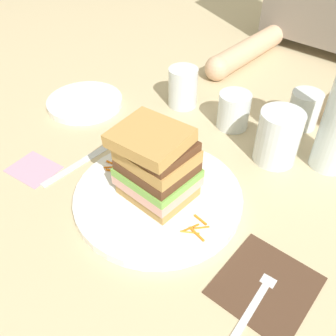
# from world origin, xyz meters

# --- Properties ---
(ground_plane) EXTENTS (3.00, 3.00, 0.00)m
(ground_plane) POSITION_xyz_m (0.00, 0.00, 0.00)
(ground_plane) COLOR #C6B289
(main_plate) EXTENTS (0.28, 0.28, 0.02)m
(main_plate) POSITION_xyz_m (0.01, -0.00, 0.01)
(main_plate) COLOR white
(main_plate) RESTS_ON ground_plane
(sandwich) EXTENTS (0.12, 0.10, 0.13)m
(sandwich) POSITION_xyz_m (0.00, -0.01, 0.08)
(sandwich) COLOR tan
(sandwich) RESTS_ON main_plate
(carrot_shred_0) EXTENTS (0.02, 0.02, 0.00)m
(carrot_shred_0) POSITION_xyz_m (-0.08, -0.01, 0.02)
(carrot_shred_0) COLOR orange
(carrot_shred_0) RESTS_ON main_plate
(carrot_shred_1) EXTENTS (0.02, 0.03, 0.00)m
(carrot_shred_1) POSITION_xyz_m (-0.07, 0.01, 0.02)
(carrot_shred_1) COLOR orange
(carrot_shred_1) RESTS_ON main_plate
(carrot_shred_2) EXTENTS (0.02, 0.02, 0.00)m
(carrot_shred_2) POSITION_xyz_m (-0.10, -0.01, 0.02)
(carrot_shred_2) COLOR orange
(carrot_shred_2) RESTS_ON main_plate
(carrot_shred_3) EXTENTS (0.02, 0.02, 0.00)m
(carrot_shred_3) POSITION_xyz_m (-0.09, 0.01, 0.02)
(carrot_shred_3) COLOR orange
(carrot_shred_3) RESTS_ON main_plate
(carrot_shred_4) EXTENTS (0.02, 0.01, 0.00)m
(carrot_shred_4) POSITION_xyz_m (-0.07, 0.02, 0.02)
(carrot_shred_4) COLOR orange
(carrot_shred_4) RESTS_ON main_plate
(carrot_shred_5) EXTENTS (0.01, 0.03, 0.00)m
(carrot_shred_5) POSITION_xyz_m (-0.07, -0.02, 0.02)
(carrot_shred_5) COLOR orange
(carrot_shred_5) RESTS_ON main_plate
(carrot_shred_6) EXTENTS (0.02, 0.01, 0.00)m
(carrot_shred_6) POSITION_xyz_m (-0.08, -0.01, 0.02)
(carrot_shred_6) COLOR orange
(carrot_shred_6) RESTS_ON main_plate
(carrot_shred_7) EXTENTS (0.03, 0.01, 0.00)m
(carrot_shred_7) POSITION_xyz_m (-0.11, 0.00, 0.02)
(carrot_shred_7) COLOR orange
(carrot_shred_7) RESTS_ON main_plate
(carrot_shred_8) EXTENTS (0.02, 0.01, 0.00)m
(carrot_shred_8) POSITION_xyz_m (-0.08, -0.00, 0.02)
(carrot_shred_8) COLOR orange
(carrot_shred_8) RESTS_ON main_plate
(carrot_shred_9) EXTENTS (0.02, 0.01, 0.00)m
(carrot_shred_9) POSITION_xyz_m (-0.09, -0.01, 0.02)
(carrot_shred_9) COLOR orange
(carrot_shred_9) RESTS_ON main_plate
(carrot_shred_10) EXTENTS (0.03, 0.02, 0.00)m
(carrot_shred_10) POSITION_xyz_m (0.10, -0.03, 0.02)
(carrot_shred_10) COLOR orange
(carrot_shred_10) RESTS_ON main_plate
(carrot_shred_11) EXTENTS (0.01, 0.03, 0.00)m
(carrot_shred_11) POSITION_xyz_m (0.09, -0.02, 0.02)
(carrot_shred_11) COLOR orange
(carrot_shred_11) RESTS_ON main_plate
(carrot_shred_12) EXTENTS (0.03, 0.01, 0.00)m
(carrot_shred_12) POSITION_xyz_m (0.10, -0.00, 0.02)
(carrot_shred_12) COLOR orange
(carrot_shred_12) RESTS_ON main_plate
(carrot_shred_13) EXTENTS (0.03, 0.01, 0.00)m
(carrot_shred_13) POSITION_xyz_m (0.11, -0.03, 0.02)
(carrot_shred_13) COLOR orange
(carrot_shred_13) RESTS_ON main_plate
(carrot_shred_14) EXTENTS (0.02, 0.02, 0.00)m
(carrot_shred_14) POSITION_xyz_m (0.11, -0.01, 0.02)
(carrot_shred_14) COLOR orange
(carrot_shred_14) RESTS_ON main_plate
(napkin_dark) EXTENTS (0.13, 0.13, 0.00)m
(napkin_dark) POSITION_xyz_m (0.23, -0.02, 0.00)
(napkin_dark) COLOR #4C3323
(napkin_dark) RESTS_ON ground_plane
(fork) EXTENTS (0.03, 0.17, 0.00)m
(fork) POSITION_xyz_m (0.23, -0.04, 0.00)
(fork) COLOR silver
(fork) RESTS_ON napkin_dark
(knife) EXTENTS (0.02, 0.20, 0.00)m
(knife) POSITION_xyz_m (-0.17, -0.02, 0.00)
(knife) COLOR silver
(knife) RESTS_ON ground_plane
(juice_glass) EXTENTS (0.08, 0.08, 0.10)m
(juice_glass) POSITION_xyz_m (0.10, 0.23, 0.05)
(juice_glass) COLOR white
(juice_glass) RESTS_ON ground_plane
(empty_tumbler_0) EXTENTS (0.07, 0.07, 0.09)m
(empty_tumbler_0) POSITION_xyz_m (-0.16, 0.26, 0.04)
(empty_tumbler_0) COLOR silver
(empty_tumbler_0) RESTS_ON ground_plane
(empty_tumbler_1) EXTENTS (0.06, 0.06, 0.08)m
(empty_tumbler_1) POSITION_xyz_m (0.08, 0.37, 0.04)
(empty_tumbler_1) COLOR silver
(empty_tumbler_1) RESTS_ON ground_plane
(empty_tumbler_2) EXTENTS (0.07, 0.07, 0.08)m
(empty_tumbler_2) POSITION_xyz_m (-0.03, 0.27, 0.04)
(empty_tumbler_2) COLOR silver
(empty_tumbler_2) RESTS_ON ground_plane
(side_plate) EXTENTS (0.17, 0.17, 0.01)m
(side_plate) POSITION_xyz_m (-0.33, 0.11, 0.01)
(side_plate) COLOR white
(side_plate) RESTS_ON ground_plane
(napkin_pink) EXTENTS (0.10, 0.08, 0.00)m
(napkin_pink) POSITION_xyz_m (-0.22, -0.10, 0.00)
(napkin_pink) COLOR pink
(napkin_pink) RESTS_ON ground_plane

